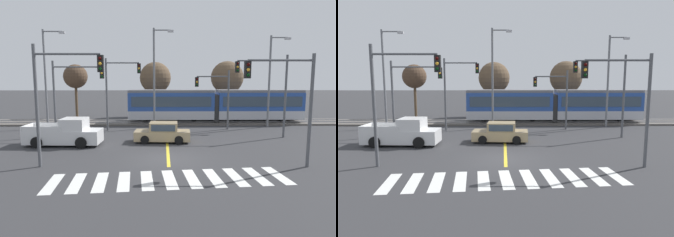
{
  "view_description": "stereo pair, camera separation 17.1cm",
  "coord_description": "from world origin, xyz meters",
  "views": [
    {
      "loc": [
        -0.32,
        -17.56,
        4.9
      ],
      "look_at": [
        0.09,
        6.54,
        1.6
      ],
      "focal_mm": 32.0,
      "sensor_mm": 36.0,
      "label": 1
    },
    {
      "loc": [
        -0.15,
        -17.57,
        4.9
      ],
      "look_at": [
        0.09,
        6.54,
        1.6
      ],
      "focal_mm": 32.0,
      "sensor_mm": 36.0,
      "label": 2
    }
  ],
  "objects": [
    {
      "name": "ground_plane",
      "position": [
        0.0,
        0.0,
        0.0
      ],
      "size": [
        200.0,
        200.0,
        0.0
      ],
      "primitive_type": "plane",
      "color": "#333335"
    },
    {
      "name": "track_bed",
      "position": [
        0.0,
        14.54,
        0.09
      ],
      "size": [
        120.0,
        4.0,
        0.18
      ],
      "primitive_type": "cube",
      "color": "#56514C",
      "rests_on": "ground"
    },
    {
      "name": "rail_near",
      "position": [
        0.0,
        13.82,
        0.23
      ],
      "size": [
        120.0,
        0.08,
        0.1
      ],
      "primitive_type": "cube",
      "color": "#939399",
      "rests_on": "track_bed"
    },
    {
      "name": "rail_far",
      "position": [
        0.0,
        15.26,
        0.23
      ],
      "size": [
        120.0,
        0.08,
        0.1
      ],
      "primitive_type": "cube",
      "color": "#939399",
      "rests_on": "track_bed"
    },
    {
      "name": "light_rail_tram",
      "position": [
        5.29,
        14.53,
        2.05
      ],
      "size": [
        18.5,
        2.64,
        3.43
      ],
      "color": "#B7BAC1",
      "rests_on": "track_bed"
    },
    {
      "name": "crosswalk_stripe_0",
      "position": [
        -5.48,
        -4.09,
        0.0
      ],
      "size": [
        0.82,
        2.84,
        0.01
      ],
      "primitive_type": "cube",
      "rotation": [
        0.0,
        0.0,
        0.09
      ],
      "color": "silver",
      "rests_on": "ground"
    },
    {
      "name": "crosswalk_stripe_1",
      "position": [
        -4.38,
        -3.99,
        0.0
      ],
      "size": [
        0.82,
        2.84,
        0.01
      ],
      "primitive_type": "cube",
      "rotation": [
        0.0,
        0.0,
        0.09
      ],
      "color": "silver",
      "rests_on": "ground"
    },
    {
      "name": "crosswalk_stripe_2",
      "position": [
        -3.29,
        -3.89,
        0.0
      ],
      "size": [
        0.82,
        2.84,
        0.01
      ],
      "primitive_type": "cube",
      "rotation": [
        0.0,
        0.0,
        0.09
      ],
      "color": "silver",
      "rests_on": "ground"
    },
    {
      "name": "crosswalk_stripe_3",
      "position": [
        -2.19,
        -3.79,
        0.0
      ],
      "size": [
        0.82,
        2.84,
        0.01
      ],
      "primitive_type": "cube",
      "rotation": [
        0.0,
        0.0,
        0.09
      ],
      "color": "silver",
      "rests_on": "ground"
    },
    {
      "name": "crosswalk_stripe_4",
      "position": [
        -1.1,
        -3.68,
        0.0
      ],
      "size": [
        0.82,
        2.84,
        0.01
      ],
      "primitive_type": "cube",
      "rotation": [
        0.0,
        0.0,
        0.09
      ],
      "color": "silver",
      "rests_on": "ground"
    },
    {
      "name": "crosswalk_stripe_5",
      "position": [
        0.0,
        -3.58,
        0.0
      ],
      "size": [
        0.82,
        2.84,
        0.01
      ],
      "primitive_type": "cube",
      "rotation": [
        0.0,
        0.0,
        0.09
      ],
      "color": "silver",
      "rests_on": "ground"
    },
    {
      "name": "crosswalk_stripe_6",
      "position": [
        1.1,
        -3.48,
        0.0
      ],
      "size": [
        0.82,
        2.84,
        0.01
      ],
      "primitive_type": "cube",
      "rotation": [
        0.0,
        0.0,
        0.09
      ],
      "color": "silver",
      "rests_on": "ground"
    },
    {
      "name": "crosswalk_stripe_7",
      "position": [
        2.19,
        -3.38,
        0.0
      ],
      "size": [
        0.82,
        2.84,
        0.01
      ],
      "primitive_type": "cube",
      "rotation": [
        0.0,
        0.0,
        0.09
      ],
      "color": "silver",
      "rests_on": "ground"
    },
    {
      "name": "crosswalk_stripe_8",
      "position": [
        3.29,
        -3.27,
        0.0
      ],
      "size": [
        0.82,
        2.84,
        0.01
      ],
      "primitive_type": "cube",
      "rotation": [
        0.0,
        0.0,
        0.09
      ],
      "color": "silver",
      "rests_on": "ground"
    },
    {
      "name": "crosswalk_stripe_9",
      "position": [
        4.38,
        -3.17,
        0.0
      ],
      "size": [
        0.82,
        2.84,
        0.01
      ],
      "primitive_type": "cube",
      "rotation": [
        0.0,
        0.0,
        0.09
      ],
      "color": "silver",
      "rests_on": "ground"
    },
    {
      "name": "crosswalk_stripe_10",
      "position": [
        5.48,
        -3.07,
        0.0
      ],
      "size": [
        0.82,
        2.84,
        0.01
      ],
      "primitive_type": "cube",
      "rotation": [
        0.0,
        0.0,
        0.09
      ],
      "color": "silver",
      "rests_on": "ground"
    },
    {
      "name": "lane_centre_line",
      "position": [
        0.0,
        5.48,
        0.0
      ],
      "size": [
        0.2,
        14.12,
        0.01
      ],
      "primitive_type": "cube",
      "color": "gold",
      "rests_on": "ground"
    },
    {
      "name": "sedan_crossing",
      "position": [
        -0.35,
        4.98,
        0.7
      ],
      "size": [
        4.28,
        2.07,
        1.52
      ],
      "color": "tan",
      "rests_on": "ground"
    },
    {
      "name": "pickup_truck",
      "position": [
        -7.44,
        4.01,
        0.84
      ],
      "size": [
        5.47,
        2.4,
        1.98
      ],
      "color": "silver",
      "rests_on": "ground"
    },
    {
      "name": "traffic_light_mid_left",
      "position": [
        -7.92,
        7.4,
        4.14
      ],
      "size": [
        4.25,
        0.38,
        6.27
      ],
      "color": "#515459",
      "rests_on": "ground"
    },
    {
      "name": "traffic_light_near_right",
      "position": [
        6.42,
        -1.66,
        4.1
      ],
      "size": [
        3.75,
        0.38,
        6.17
      ],
      "color": "#515459",
      "rests_on": "ground"
    },
    {
      "name": "traffic_light_mid_right",
      "position": [
        8.27,
        6.57,
        4.43
      ],
      "size": [
        4.25,
        0.38,
        6.71
      ],
      "color": "#515459",
      "rests_on": "ground"
    },
    {
      "name": "traffic_light_far_left",
      "position": [
        -4.49,
        10.09,
        4.34
      ],
      "size": [
        3.25,
        0.38,
        6.65
      ],
      "color": "#515459",
      "rests_on": "ground"
    },
    {
      "name": "traffic_light_near_left",
      "position": [
        -5.94,
        -1.41,
        4.34
      ],
      "size": [
        3.75,
        0.38,
        6.66
      ],
      "color": "#515459",
      "rests_on": "ground"
    },
    {
      "name": "traffic_light_far_right",
      "position": [
        4.74,
        10.57,
        3.61
      ],
      "size": [
        3.25,
        0.38,
        5.59
      ],
      "color": "#515459",
      "rests_on": "ground"
    },
    {
      "name": "street_lamp_west",
      "position": [
        -11.39,
        11.49,
        5.28
      ],
      "size": [
        2.16,
        0.28,
        9.4
      ],
      "color": "slate",
      "rests_on": "ground"
    },
    {
      "name": "street_lamp_centre",
      "position": [
        -1.01,
        11.51,
        5.34
      ],
      "size": [
        1.96,
        0.28,
        9.55
      ],
      "color": "slate",
      "rests_on": "ground"
    },
    {
      "name": "street_lamp_east",
      "position": [
        10.33,
        11.91,
        5.03
      ],
      "size": [
        1.99,
        0.28,
        8.94
      ],
      "color": "slate",
      "rests_on": "ground"
    },
    {
      "name": "bare_tree_far_west",
      "position": [
        -10.89,
        19.1,
        5.0
      ],
      "size": [
        2.88,
        2.88,
        6.49
      ],
      "color": "brown",
      "rests_on": "ground"
    },
    {
      "name": "bare_tree_west",
      "position": [
        -1.27,
        20.19,
        4.87
      ],
      "size": [
        3.9,
        3.9,
        6.84
      ],
      "color": "brown",
      "rests_on": "ground"
    },
    {
      "name": "bare_tree_east",
      "position": [
        7.59,
        19.47,
        4.9
      ],
      "size": [
        3.99,
        3.99,
        6.92
      ],
      "color": "brown",
      "rests_on": "ground"
    }
  ]
}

